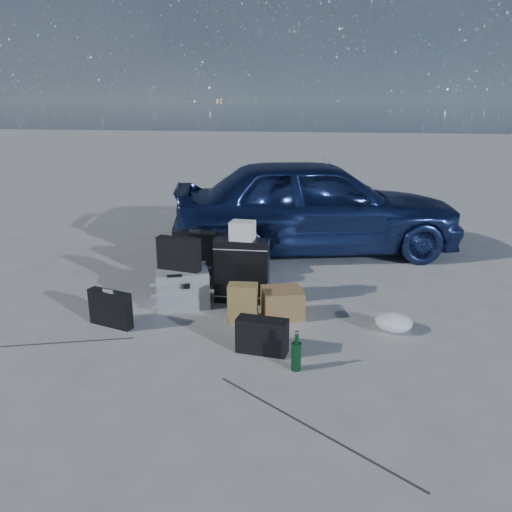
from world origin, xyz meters
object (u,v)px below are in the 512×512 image
(car, at_px, (316,205))
(briefcase, at_px, (110,308))
(cardboard_box, at_px, (282,303))
(suitcase_left, at_px, (196,259))
(duffel_bag, at_px, (229,259))
(pelican_case, at_px, (182,287))
(suitcase_right, at_px, (242,271))
(green_bottle, at_px, (296,352))

(car, bearing_deg, briefcase, 133.64)
(briefcase, xyz_separation_m, cardboard_box, (1.50, 0.45, -0.03))
(car, bearing_deg, suitcase_left, 127.57)
(car, bearing_deg, cardboard_box, 161.25)
(briefcase, distance_m, suitcase_left, 1.24)
(suitcase_left, relative_size, duffel_bag, 0.80)
(pelican_case, bearing_deg, suitcase_left, 70.55)
(suitcase_left, bearing_deg, pelican_case, -83.82)
(suitcase_right, relative_size, cardboard_box, 1.77)
(car, relative_size, pelican_case, 7.37)
(duffel_bag, height_order, cardboard_box, duffel_bag)
(cardboard_box, distance_m, green_bottle, 0.97)
(car, bearing_deg, duffel_bag, 126.91)
(green_bottle, bearing_deg, cardboard_box, 102.74)
(suitcase_right, bearing_deg, green_bottle, -64.25)
(suitcase_left, xyz_separation_m, duffel_bag, (0.28, 0.38, -0.12))
(car, distance_m, pelican_case, 2.43)
(suitcase_left, bearing_deg, green_bottle, -47.66)
(briefcase, height_order, green_bottle, briefcase)
(green_bottle, bearing_deg, briefcase, 163.68)
(suitcase_right, distance_m, cardboard_box, 0.58)
(pelican_case, relative_size, suitcase_left, 0.83)
(briefcase, distance_m, duffel_bag, 1.70)
(suitcase_left, height_order, duffel_bag, suitcase_left)
(cardboard_box, height_order, green_bottle, green_bottle)
(car, relative_size, duffel_bag, 4.90)
(pelican_case, bearing_deg, green_bottle, -62.06)
(duffel_bag, relative_size, green_bottle, 2.51)
(suitcase_left, bearing_deg, briefcase, -107.39)
(briefcase, relative_size, duffel_bag, 0.56)
(suitcase_left, height_order, cardboard_box, suitcase_left)
(pelican_case, relative_size, suitcase_right, 0.78)
(car, relative_size, suitcase_right, 5.78)
(duffel_bag, xyz_separation_m, cardboard_box, (0.74, -1.07, -0.05))
(pelican_case, distance_m, suitcase_left, 0.56)
(briefcase, distance_m, cardboard_box, 1.56)
(briefcase, xyz_separation_m, suitcase_left, (0.47, 1.14, 0.14))
(green_bottle, bearing_deg, duffel_bag, 115.33)
(pelican_case, bearing_deg, suitcase_right, -3.19)
(pelican_case, bearing_deg, cardboard_box, -28.54)
(pelican_case, bearing_deg, briefcase, -149.50)
(suitcase_right, relative_size, green_bottle, 2.13)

